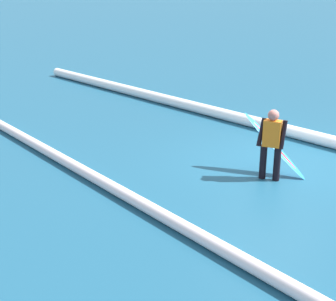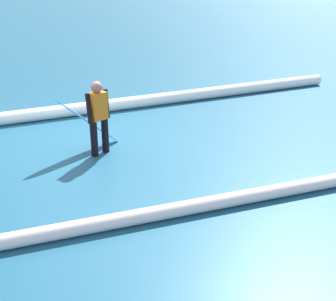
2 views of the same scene
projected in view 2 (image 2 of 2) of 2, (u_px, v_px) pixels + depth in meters
name	position (u px, v px, depth m)	size (l,w,h in m)	color
ground_plane	(75.00, 141.00, 9.74)	(147.15, 147.15, 0.00)	#1D5574
surfer	(98.00, 114.00, 8.80)	(0.48, 0.38, 1.46)	black
surfboard	(87.00, 121.00, 9.11)	(1.42, 0.62, 1.22)	#268CE5
wave_crest_midground	(262.00, 194.00, 7.27)	(0.22, 0.22, 18.53)	white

